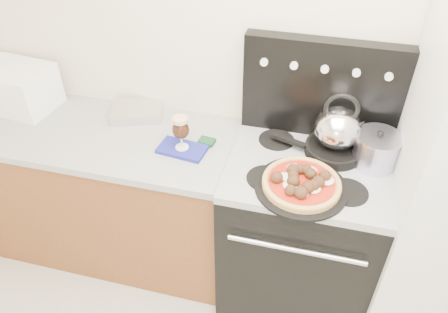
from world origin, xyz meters
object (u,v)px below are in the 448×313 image
(base_cabinet, at_px, (113,195))
(skillet, at_px, (334,150))
(oven_mitt, at_px, (182,149))
(stock_pot, at_px, (376,151))
(pizza, at_px, (302,182))
(stove_body, at_px, (298,232))
(pizza_pan, at_px, (301,187))
(toaster_oven, at_px, (18,87))
(beer_glass, at_px, (181,133))
(tea_kettle, at_px, (338,125))

(base_cabinet, height_order, skillet, skillet)
(oven_mitt, bearing_deg, stock_pot, 6.87)
(pizza, bearing_deg, oven_mitt, 166.19)
(stove_body, relative_size, pizza, 2.56)
(stove_body, xyz_separation_m, pizza_pan, (-0.02, -0.17, 0.49))
(toaster_oven, relative_size, stock_pot, 1.85)
(base_cabinet, height_order, toaster_oven, toaster_oven)
(pizza, bearing_deg, stove_body, 83.00)
(stove_body, bearing_deg, base_cabinet, 178.70)
(base_cabinet, bearing_deg, stock_pot, 2.41)
(stove_body, height_order, stock_pot, stock_pot)
(oven_mitt, xyz_separation_m, skillet, (0.72, 0.14, 0.03))
(pizza_pan, bearing_deg, base_cabinet, 169.62)
(pizza, bearing_deg, toaster_oven, 168.83)
(stove_body, xyz_separation_m, skillet, (0.10, 0.11, 0.50))
(base_cabinet, distance_m, beer_glass, 0.76)
(pizza, xyz_separation_m, stock_pot, (0.31, 0.26, 0.04))
(pizza, distance_m, tea_kettle, 0.34)
(stove_body, xyz_separation_m, pizza, (-0.02, -0.17, 0.52))
(beer_glass, xyz_separation_m, tea_kettle, (0.72, 0.14, 0.08))
(stock_pot, bearing_deg, toaster_oven, 178.20)
(oven_mitt, relative_size, beer_glass, 1.31)
(pizza_pan, distance_m, tea_kettle, 0.35)
(skillet, height_order, tea_kettle, tea_kettle)
(base_cabinet, distance_m, pizza_pan, 1.21)
(base_cabinet, distance_m, stove_body, 1.11)
(tea_kettle, bearing_deg, skillet, 0.00)
(stove_body, bearing_deg, toaster_oven, 174.95)
(oven_mitt, bearing_deg, tea_kettle, 10.68)
(pizza, bearing_deg, stock_pot, 39.80)
(beer_glass, xyz_separation_m, pizza, (0.60, -0.15, -0.05))
(beer_glass, height_order, pizza, beer_glass)
(toaster_oven, relative_size, oven_mitt, 1.62)
(stove_body, height_order, toaster_oven, toaster_oven)
(toaster_oven, bearing_deg, pizza, -4.78)
(skillet, distance_m, stock_pot, 0.19)
(oven_mitt, height_order, pizza_pan, pizza_pan)
(beer_glass, bearing_deg, pizza, -13.81)
(stove_body, xyz_separation_m, oven_mitt, (-0.62, -0.03, 0.47))
(oven_mitt, bearing_deg, stove_body, 2.39)
(tea_kettle, bearing_deg, pizza_pan, -130.90)
(toaster_oven, relative_size, tea_kettle, 1.60)
(toaster_oven, height_order, pizza_pan, toaster_oven)
(toaster_oven, bearing_deg, tea_kettle, 5.28)
(toaster_oven, distance_m, beer_glass, 1.02)
(beer_glass, distance_m, skillet, 0.74)
(oven_mitt, relative_size, pizza_pan, 0.57)
(toaster_oven, bearing_deg, base_cabinet, -6.40)
(base_cabinet, distance_m, oven_mitt, 0.68)
(skillet, bearing_deg, stove_body, -132.54)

